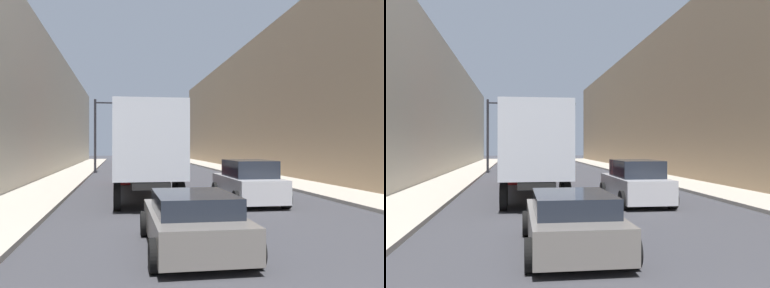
% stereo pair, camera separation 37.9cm
% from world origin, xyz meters
% --- Properties ---
extents(sidewalk_right, '(2.86, 80.00, 0.15)m').
position_xyz_m(sidewalk_right, '(6.93, 30.00, 0.07)').
color(sidewalk_right, '#B2A899').
rests_on(sidewalk_right, ground).
extents(sidewalk_left, '(2.86, 80.00, 0.15)m').
position_xyz_m(sidewalk_left, '(-6.93, 30.00, 0.07)').
color(sidewalk_left, '#B2A899').
rests_on(sidewalk_left, ground).
extents(building_right, '(6.00, 80.00, 11.83)m').
position_xyz_m(building_right, '(11.36, 30.00, 5.91)').
color(building_right, tan).
rests_on(building_right, ground).
extents(building_left, '(6.00, 80.00, 10.41)m').
position_xyz_m(building_left, '(-11.36, 30.00, 5.20)').
color(building_left, '#BCB29E').
rests_on(building_left, ground).
extents(semi_truck, '(2.58, 13.60, 3.93)m').
position_xyz_m(semi_truck, '(-2.17, 18.77, 2.26)').
color(semi_truck, '#B2B7C1').
rests_on(semi_truck, ground).
extents(sedan_car, '(2.13, 4.52, 1.28)m').
position_xyz_m(sedan_car, '(-1.62, 7.09, 0.63)').
color(sedan_car, slate).
rests_on(sedan_car, ground).
extents(suv_car, '(2.09, 4.79, 1.74)m').
position_xyz_m(suv_car, '(1.87, 14.37, 0.82)').
color(suv_car, '#B7B7BC').
rests_on(suv_car, ground).
extents(traffic_signal_gantry, '(7.69, 0.35, 6.29)m').
position_xyz_m(traffic_signal_gantry, '(-3.22, 34.93, 4.54)').
color(traffic_signal_gantry, black).
rests_on(traffic_signal_gantry, ground).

